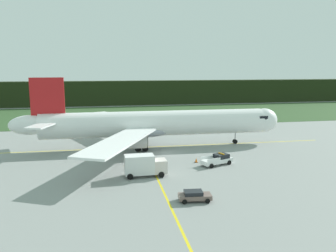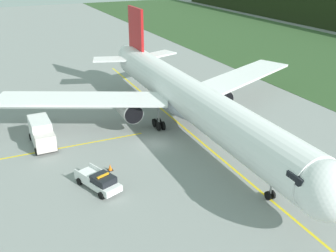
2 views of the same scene
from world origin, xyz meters
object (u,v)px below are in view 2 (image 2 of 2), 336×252
airliner (189,98)px  ops_pickup_truck (99,181)px  apron_cone (110,167)px  catering_truck (42,133)px

airliner → ops_pickup_truck: 17.97m
airliner → ops_pickup_truck: (8.97, -15.08, -3.86)m
airliner → apron_cone: airliner is taller
airliner → ops_pickup_truck: airliner is taller
ops_pickup_truck → apron_cone: bearing=145.6°
apron_cone → airliner: bearing=114.3°
ops_pickup_truck → apron_cone: ops_pickup_truck is taller
airliner → ops_pickup_truck: size_ratio=9.21×
ops_pickup_truck → apron_cone: (-3.12, 2.13, -0.54)m
apron_cone → catering_truck: bearing=-149.1°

